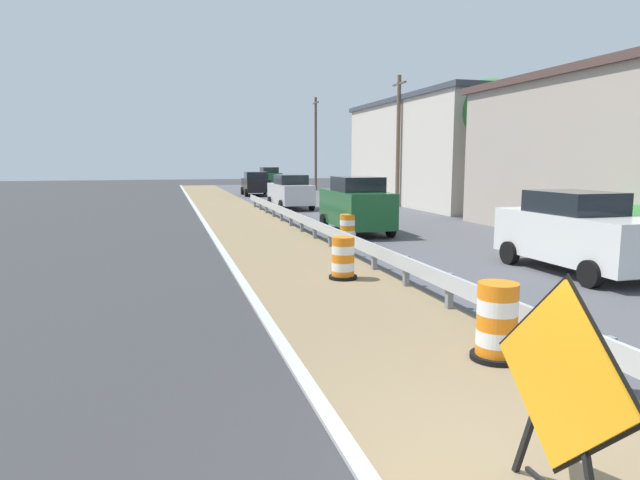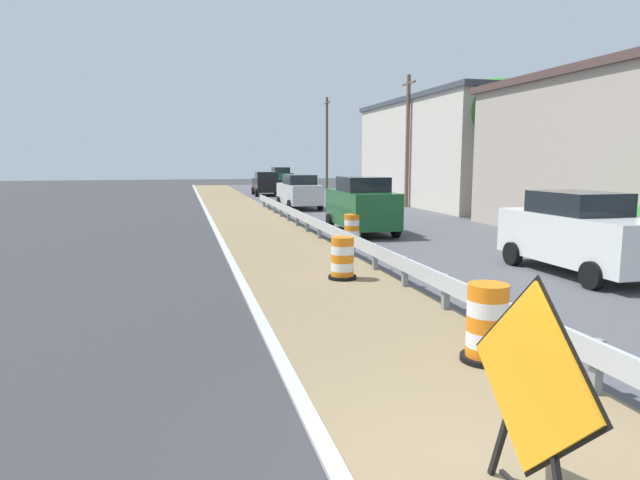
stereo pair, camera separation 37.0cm
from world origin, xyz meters
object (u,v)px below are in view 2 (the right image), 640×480
Objects in this scene: car_trailing_near_lane at (281,178)px; traffic_barrel_nearest at (487,326)px; utility_pole_mid at (407,139)px; car_lead_far_lane at (361,205)px; utility_pole_far at (327,143)px; traffic_barrel_mid at (352,229)px; traffic_barrel_close at (342,260)px; car_mid_far_lane at (580,233)px; warning_sign_diamond at (531,387)px; car_trailing_far_lane at (299,192)px; car_lead_near_lane at (266,184)px.

traffic_barrel_nearest is at bearing -8.22° from car_trailing_near_lane.
car_lead_far_lane is at bearing -120.76° from utility_pole_mid.
utility_pole_far reaches higher than car_lead_far_lane.
traffic_barrel_mid is at bearing -7.74° from car_trailing_near_lane.
traffic_barrel_close is at bearing 94.30° from traffic_barrel_nearest.
traffic_barrel_close is 6.07m from car_mid_far_lane.
traffic_barrel_mid is at bearing 154.79° from car_lead_far_lane.
utility_pole_mid is at bearing -111.49° from warning_sign_diamond.
traffic_barrel_nearest is 0.27× the size of car_trailing_near_lane.
utility_pole_far is at bearing 89.96° from utility_pole_mid.
utility_pole_mid is at bearing 6.91° from car_trailing_near_lane.
traffic_barrel_close is at bearing 169.52° from car_trailing_far_lane.
traffic_barrel_nearest is 0.25× the size of car_lead_far_lane.
traffic_barrel_mid is 33.36m from utility_pole_far.
car_lead_far_lane is at bearing 68.62° from traffic_barrel_close.
car_lead_near_lane is 0.97× the size of car_lead_far_lane.
traffic_barrel_nearest is 0.14× the size of utility_pole_mid.
traffic_barrel_close is 39.63m from utility_pole_far.
car_trailing_far_lane reaches higher than traffic_barrel_nearest.
car_lead_near_lane is (2.54, 37.87, 0.44)m from traffic_barrel_nearest.
warning_sign_diamond reaches higher than traffic_barrel_close.
car_trailing_far_lane is (3.03, 19.42, 0.54)m from traffic_barrel_close.
car_mid_far_lane is 0.58× the size of utility_pole_mid.
car_lead_near_lane is at bearing -17.67° from car_trailing_near_lane.
car_lead_far_lane is at bearing 178.89° from car_trailing_far_lane.
car_trailing_near_lane is (3.14, 10.88, 0.10)m from car_lead_near_lane.
car_trailing_near_lane reaches higher than car_mid_far_lane.
car_trailing_far_lane reaches higher than traffic_barrel_mid.
car_trailing_far_lane is (0.04, -12.62, 0.04)m from car_lead_near_lane.
car_lead_near_lane reaches higher than traffic_barrel_close.
utility_pole_mid reaches higher than car_trailing_far_lane.
traffic_barrel_nearest is 0.25× the size of car_trailing_far_lane.
car_trailing_near_lane is 35.06m from car_lead_far_lane.
traffic_barrel_nearest is at bearing -101.87° from utility_pole_far.
car_trailing_near_lane is at bearing 81.88° from traffic_barrel_close.
utility_pole_mid is (6.71, -13.03, 3.15)m from car_lead_near_lane.
car_trailing_near_lane is at bearing 83.83° from traffic_barrel_mid.
car_trailing_far_lane reaches higher than traffic_barrel_close.
traffic_barrel_close is at bearing -9.69° from car_trailing_near_lane.
car_mid_far_lane is 39.44m from utility_pole_far.
car_lead_near_lane is at bearing 84.68° from traffic_barrel_close.
traffic_barrel_close is 43.36m from car_trailing_near_lane.
car_trailing_near_lane is 24.37m from utility_pole_mid.
car_mid_far_lane is (7.03, 8.07, -0.02)m from warning_sign_diamond.
utility_pole_far is (3.73, 39.11, 3.43)m from car_mid_far_lane.
traffic_barrel_nearest is 11.93m from traffic_barrel_mid.
traffic_barrel_mid is 0.23× the size of car_trailing_near_lane.
warning_sign_diamond is 1.93× the size of traffic_barrel_close.
traffic_barrel_close reaches higher than traffic_barrel_mid.
traffic_barrel_close is 32.18m from car_lead_near_lane.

